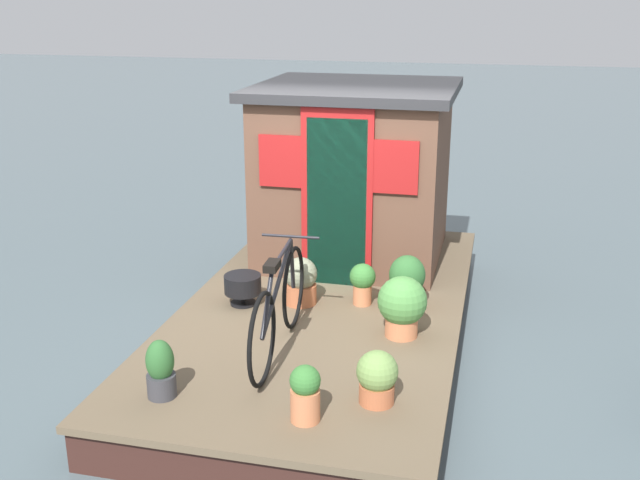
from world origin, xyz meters
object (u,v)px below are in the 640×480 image
potted_plant_mint (377,377)px  potted_plant_ivy (407,282)px  potted_plant_lavender (161,370)px  potted_plant_succulent (305,393)px  charcoal_grill (243,285)px  houseboat_cabin (355,171)px  potted_plant_thyme (301,281)px  potted_plant_rosemary (402,305)px  potted_plant_sage (363,282)px  bicycle (279,307)px

potted_plant_mint → potted_plant_ivy: 1.76m
potted_plant_lavender → potted_plant_succulent: bearing=-93.5°
potted_plant_mint → charcoal_grill: 2.14m
houseboat_cabin → charcoal_grill: houseboat_cabin is taller
potted_plant_mint → charcoal_grill: bearing=46.1°
houseboat_cabin → potted_plant_succulent: 3.60m
potted_plant_ivy → potted_plant_succulent: bearing=168.5°
houseboat_cabin → potted_plant_succulent: size_ratio=5.04×
potted_plant_thyme → potted_plant_succulent: potted_plant_thyme is taller
potted_plant_rosemary → potted_plant_ivy: (0.61, 0.04, -0.02)m
potted_plant_rosemary → potted_plant_mint: (-1.16, 0.02, -0.08)m
potted_plant_succulent → potted_plant_thyme: bearing=15.9°
potted_plant_sage → potted_plant_succulent: potted_plant_succulent is taller
potted_plant_sage → potted_plant_ivy: potted_plant_ivy is taller
potted_plant_sage → potted_plant_lavender: 2.34m
potted_plant_mint → potted_plant_sage: same height
potted_plant_sage → potted_plant_lavender: (-2.05, 1.12, -0.01)m
houseboat_cabin → potted_plant_mint: houseboat_cabin is taller
charcoal_grill → houseboat_cabin: bearing=-24.3°
potted_plant_thyme → potted_plant_mint: bearing=-148.3°
bicycle → potted_plant_sage: (1.15, -0.48, -0.17)m
houseboat_cabin → potted_plant_lavender: bearing=167.4°
potted_plant_sage → potted_plant_lavender: potted_plant_lavender is taller
bicycle → potted_plant_rosemary: size_ratio=3.31×
potted_plant_rosemary → potted_plant_mint: size_ratio=1.33×
potted_plant_sage → potted_plant_ivy: (0.00, -0.42, 0.04)m
bicycle → potted_plant_mint: size_ratio=4.41×
potted_plant_thyme → potted_plant_sage: 0.59m
houseboat_cabin → potted_plant_succulent: houseboat_cabin is taller
potted_plant_ivy → potted_plant_succulent: potted_plant_ivy is taller
potted_plant_mint → bicycle: bearing=56.4°
potted_plant_ivy → charcoal_grill: potted_plant_ivy is taller
potted_plant_rosemary → potted_plant_succulent: bearing=162.8°
potted_plant_ivy → potted_plant_succulent: (-2.12, 0.43, -0.05)m
houseboat_cabin → potted_plant_succulent: (-3.51, -0.35, -0.75)m
potted_plant_succulent → charcoal_grill: 2.14m
potted_plant_rosemary → charcoal_grill: (0.33, 1.56, -0.09)m
potted_plant_mint → potted_plant_lavender: (-0.29, 1.56, 0.01)m
potted_plant_thyme → potted_plant_sage: size_ratio=1.13×
potted_plant_thyme → charcoal_grill: 0.55m
potted_plant_thyme → potted_plant_mint: size_ratio=1.13×
bicycle → potted_plant_sage: 1.26m
charcoal_grill → potted_plant_sage: bearing=-76.0°
bicycle → houseboat_cabin: bearing=-2.9°
bicycle → potted_plant_thyme: bearing=5.3°
potted_plant_mint → potted_plant_thyme: bearing=31.7°
potted_plant_lavender → potted_plant_thyme: bearing=-15.8°
potted_plant_lavender → potted_plant_succulent: (-0.07, -1.11, -0.00)m
potted_plant_mint → potted_plant_lavender: bearing=100.4°
houseboat_cabin → potted_plant_thyme: bearing=171.6°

